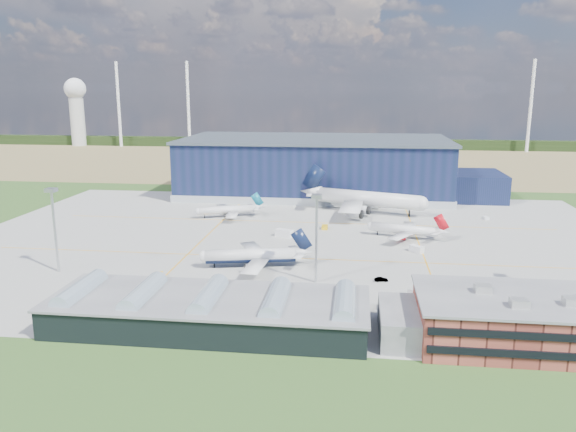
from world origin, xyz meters
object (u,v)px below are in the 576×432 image
object	(u,v)px
gse_van_a	(284,233)
airstair	(412,303)
light_mast_west	(54,216)
airliner_widebody	(368,191)
airliner_red	(403,225)
gse_van_b	(417,249)
light_mast_center	(316,224)
airliner_regional	(227,206)
gse_tug_c	(325,227)
gse_van_c	(354,303)
airliner_navy	(251,249)
car_b	(381,279)
car_a	(467,314)
ops_building	(537,321)
gse_tug_b	(186,294)
gse_tug_a	(159,276)
gse_cart_a	(486,218)
hangar	(321,169)

from	to	relation	value
gse_van_a	airstair	size ratio (longest dim) A/B	1.12
light_mast_west	airliner_widebody	xyz separation A→B (m)	(84.25, 85.00, -6.65)
light_mast_west	airliner_red	world-z (taller)	light_mast_west
airliner_red	gse_van_b	xyz separation A→B (m)	(2.83, -16.66, -3.50)
light_mast_center	airliner_red	world-z (taller)	light_mast_center
light_mast_west	airliner_regional	bearing A→B (deg)	66.59
airliner_regional	gse_tug_c	world-z (taller)	airliner_regional
gse_tug_c	airstair	bearing A→B (deg)	-71.60
gse_van_a	airstair	distance (m)	69.93
light_mast_center	gse_van_c	xyz separation A→B (m)	(9.83, -16.00, -14.36)
light_mast_center	airliner_navy	xyz separation A→B (m)	(-18.94, 10.49, -10.16)
airliner_red	car_b	bearing A→B (deg)	95.10
car_a	ops_building	bearing A→B (deg)	-159.48
ops_building	airliner_widebody	bearing A→B (deg)	104.97
gse_van_b	airstair	world-z (taller)	airstair
gse_tug_b	gse_van_b	xyz separation A→B (m)	(58.41, 44.54, 0.38)
gse_tug_b	airliner_regional	bearing A→B (deg)	129.36
gse_tug_c	car_a	size ratio (longest dim) A/B	1.00
gse_van_a	gse_tug_a	bearing A→B (deg)	174.82
airliner_regional	airliner_widebody	bearing A→B (deg)	172.94
airliner_widebody	gse_cart_a	xyz separation A→B (m)	(44.34, -6.63, -8.20)
light_mast_center	airliner_widebody	bearing A→B (deg)	80.48
light_mast_center	gse_cart_a	bearing A→B (deg)	53.22
hangar	gse_cart_a	bearing A→B (deg)	-35.21
airliner_regional	car_b	distance (m)	87.88
airstair	light_mast_west	bearing A→B (deg)	-175.61
light_mast_center	car_a	bearing A→B (deg)	-27.61
gse_tug_a	airstair	bearing A→B (deg)	-33.70
gse_van_c	airstair	world-z (taller)	airstair
airliner_widebody	airliner_regional	distance (m)	56.17
gse_tug_c	car_a	distance (m)	81.87
airliner_widebody	ops_building	bearing A→B (deg)	-55.55
gse_tug_b	gse_cart_a	bearing A→B (deg)	78.95
gse_van_a	airstair	xyz separation A→B (m)	(36.77, -59.48, 0.40)
car_a	gse_van_b	bearing A→B (deg)	-13.71
ops_building	airliner_red	world-z (taller)	ops_building
airstair	gse_tug_c	bearing A→B (deg)	122.62
airliner_navy	gse_van_a	distance (m)	33.60
airliner_regional	gse_van_c	bearing A→B (deg)	97.34
airliner_regional	gse_tug_c	size ratio (longest dim) A/B	8.29
gse_cart_a	car_b	size ratio (longest dim) A/B	0.78
gse_van_a	gse_tug_c	distance (m)	17.76
ops_building	airliner_widebody	size ratio (longest dim) A/B	0.85
gse_tug_c	airliner_navy	bearing A→B (deg)	-111.57
light_mast_west	airliner_red	xyz separation A→B (m)	(95.43, 47.38, -10.91)
airliner_red	gse_van_a	xyz separation A→B (m)	(-39.34, -3.90, -3.22)
airliner_regional	gse_tug_a	bearing A→B (deg)	66.53
gse_cart_a	car_a	bearing A→B (deg)	-119.63
gse_van_c	airliner_regional	bearing A→B (deg)	32.80
car_b	gse_van_a	bearing A→B (deg)	28.97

